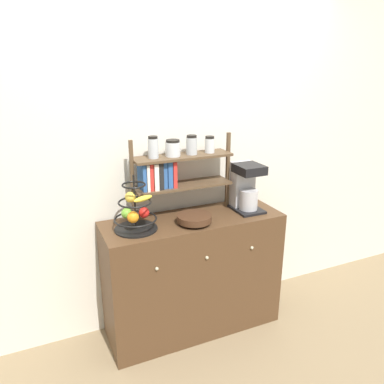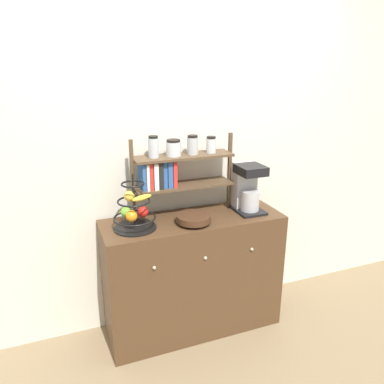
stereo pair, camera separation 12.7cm
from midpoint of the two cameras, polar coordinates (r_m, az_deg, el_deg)
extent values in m
plane|color=#847051|center=(3.00, 3.15, -22.04)|extent=(12.00, 12.00, 0.00)
cube|color=silver|center=(2.81, -0.51, 5.21)|extent=(7.00, 0.05, 2.60)
cube|color=#4C331E|center=(2.89, 1.46, -12.45)|extent=(1.31, 0.45, 0.91)
sphere|color=#B2AD8C|center=(2.47, -4.29, -11.46)|extent=(0.02, 0.02, 0.02)
sphere|color=#B2AD8C|center=(2.58, 3.48, -10.03)|extent=(0.02, 0.02, 0.02)
sphere|color=#B2AD8C|center=(2.74, 10.44, -8.59)|extent=(0.02, 0.02, 0.02)
cube|color=black|center=(2.86, 9.77, -2.73)|extent=(0.20, 0.26, 0.02)
cube|color=#B7B7BC|center=(2.86, 9.24, 1.09)|extent=(0.17, 0.10, 0.34)
cylinder|color=#B7B7BC|center=(2.81, 10.10, -1.29)|extent=(0.14, 0.14, 0.15)
cube|color=black|center=(2.75, 10.26, 3.33)|extent=(0.19, 0.21, 0.06)
cylinder|color=black|center=(2.55, -7.25, -5.41)|extent=(0.29, 0.29, 0.01)
cylinder|color=black|center=(2.48, -7.43, -1.40)|extent=(0.01, 0.01, 0.37)
torus|color=black|center=(2.52, -7.32, -3.93)|extent=(0.29, 0.29, 0.01)
torus|color=black|center=(2.48, -7.43, -1.40)|extent=(0.22, 0.22, 0.01)
torus|color=black|center=(2.44, -7.54, 1.21)|extent=(0.16, 0.16, 0.01)
sphere|color=red|center=(2.52, -6.03, -3.02)|extent=(0.07, 0.07, 0.07)
sphere|color=#6BAD33|center=(2.53, -8.62, -3.06)|extent=(0.07, 0.07, 0.07)
sphere|color=orange|center=(2.45, -7.73, -3.67)|extent=(0.08, 0.08, 0.08)
ellipsoid|color=yellow|center=(2.47, -6.17, -0.89)|extent=(0.15, 0.09, 0.04)
sphere|color=gold|center=(2.47, -8.08, -0.63)|extent=(0.07, 0.07, 0.07)
cylinder|color=#422819|center=(2.60, 1.66, -4.65)|extent=(0.13, 0.13, 0.02)
cylinder|color=#422819|center=(2.59, 1.67, -4.00)|extent=(0.24, 0.24, 0.05)
cube|color=brown|center=(2.58, -7.63, 1.61)|extent=(0.02, 0.02, 0.58)
cube|color=brown|center=(2.83, 7.01, 3.18)|extent=(0.02, 0.02, 0.58)
cube|color=brown|center=(2.71, 0.03, 1.04)|extent=(0.71, 0.20, 0.02)
cube|color=brown|center=(2.65, 0.03, 5.45)|extent=(0.71, 0.20, 0.02)
cube|color=#2D599E|center=(2.59, -6.22, 2.46)|extent=(0.02, 0.15, 0.19)
cube|color=white|center=(2.59, -5.69, 2.52)|extent=(0.02, 0.16, 0.19)
cube|color=red|center=(2.60, -5.14, 2.58)|extent=(0.02, 0.14, 0.19)
cube|color=white|center=(2.61, -4.47, 2.65)|extent=(0.03, 0.16, 0.19)
cube|color=black|center=(2.62, -3.73, 2.73)|extent=(0.03, 0.15, 0.19)
cube|color=#2D599E|center=(2.63, -3.05, 2.80)|extent=(0.03, 0.13, 0.19)
cube|color=#2D599E|center=(2.64, -2.33, 2.87)|extent=(0.03, 0.14, 0.19)
cube|color=red|center=(2.65, -1.64, 2.95)|extent=(0.03, 0.15, 0.19)
cylinder|color=silver|center=(2.57, -4.47, 6.70)|extent=(0.07, 0.07, 0.13)
cylinder|color=black|center=(2.55, -4.51, 8.35)|extent=(0.06, 0.06, 0.02)
cylinder|color=silver|center=(2.61, -1.44, 6.57)|extent=(0.11, 0.11, 0.10)
cylinder|color=black|center=(2.60, -1.45, 7.81)|extent=(0.09, 0.09, 0.02)
cylinder|color=#ADB2B7|center=(2.66, 1.47, 7.03)|extent=(0.08, 0.08, 0.12)
cylinder|color=black|center=(2.65, 1.48, 8.47)|extent=(0.07, 0.07, 0.02)
cylinder|color=silver|center=(2.72, 4.27, 7.05)|extent=(0.07, 0.07, 0.10)
cylinder|color=black|center=(2.71, 4.30, 8.28)|extent=(0.06, 0.06, 0.02)
camera|label=1|loc=(0.06, -88.61, 0.47)|focal=35.00mm
camera|label=2|loc=(0.06, 91.39, -0.47)|focal=35.00mm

